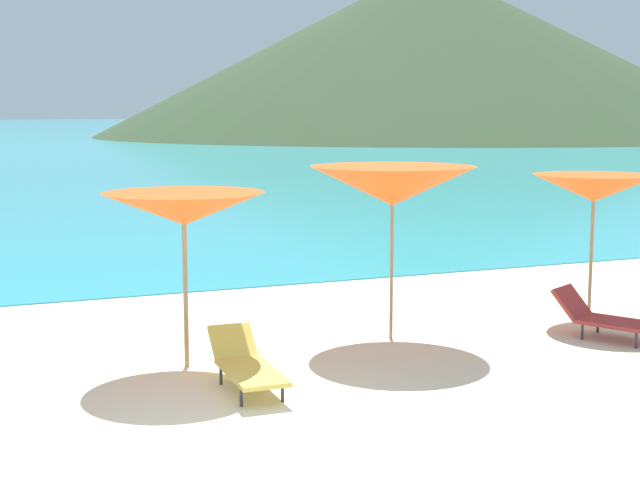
# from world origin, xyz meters

# --- Properties ---
(ground_plane) EXTENTS (50.00, 100.00, 0.30)m
(ground_plane) POSITION_xyz_m (0.00, 10.00, -0.15)
(ground_plane) COLOR beige
(headland_hill) EXTENTS (87.21, 87.21, 22.22)m
(headland_hill) POSITION_xyz_m (57.74, 101.22, 11.11)
(headland_hill) COLOR #384C2D
(headland_hill) RESTS_ON ground_plane
(umbrella_4) EXTENTS (2.01, 2.01, 2.10)m
(umbrella_4) POSITION_xyz_m (0.25, 3.24, 1.90)
(umbrella_4) COLOR #9E7F59
(umbrella_4) RESTS_ON ground_plane
(umbrella_5) EXTENTS (2.32, 2.32, 2.33)m
(umbrella_5) POSITION_xyz_m (3.14, 3.53, 2.07)
(umbrella_5) COLOR #9E7F59
(umbrella_5) RESTS_ON ground_plane
(umbrella_6) EXTENTS (1.92, 1.92, 2.13)m
(umbrella_6) POSITION_xyz_m (6.48, 3.59, 1.93)
(umbrella_6) COLOR #9E7F59
(umbrella_6) RESTS_ON ground_plane
(lounge_chair_3) EXTENTS (0.57, 1.58, 0.57)m
(lounge_chair_3) POSITION_xyz_m (0.63, 2.11, 0.28)
(lounge_chair_3) COLOR #D8BF4C
(lounge_chair_3) RESTS_ON ground_plane
(lounge_chair_4) EXTENTS (1.18, 1.53, 0.64)m
(lounge_chair_4) POSITION_xyz_m (5.82, 2.45, 0.29)
(lounge_chair_4) COLOR #A53333
(lounge_chair_4) RESTS_ON ground_plane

